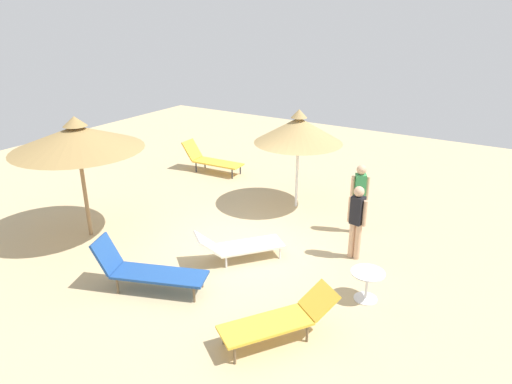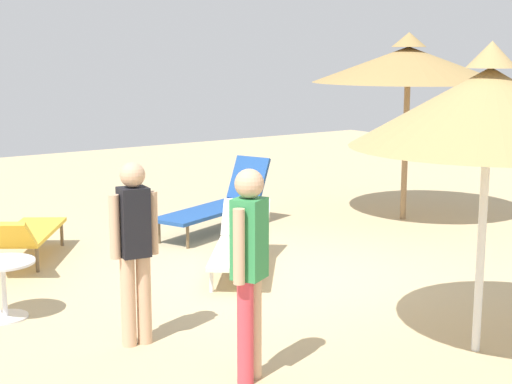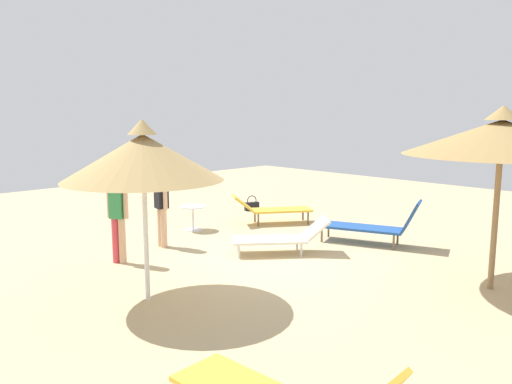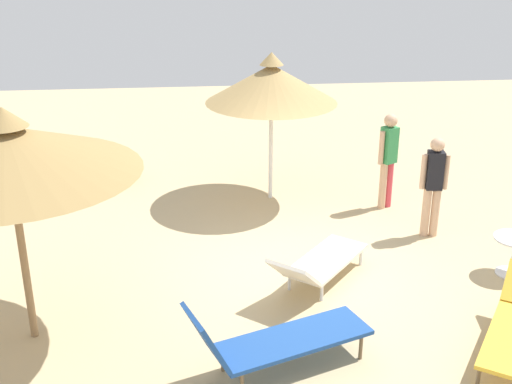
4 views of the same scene
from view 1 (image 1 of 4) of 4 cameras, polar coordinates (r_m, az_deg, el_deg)
The scene contains 10 objects.
ground at distance 10.57m, azimuth -1.96°, elevation -6.99°, with size 24.00×24.00×0.10m, color tan.
parasol_umbrella_near_right at distance 10.96m, azimuth -21.26°, elevation 6.28°, with size 2.90×2.90×2.86m.
parasol_umbrella_center at distance 12.00m, azimuth 5.28°, elevation 7.63°, with size 2.31×2.31×2.66m.
lounge_chair_far_left at distance 9.11m, azimuth -13.50°, elevation -9.28°, with size 1.30×2.18×0.99m.
lounge_chair_edge at distance 15.24m, azimuth -5.65°, elevation 4.04°, with size 0.72×2.09×0.95m.
lounge_chair_near_left at distance 9.89m, azimuth -2.22°, elevation -6.61°, with size 1.83×1.65×0.71m.
lounge_chair_far_right at distance 7.70m, azimuth 3.03°, elevation -15.36°, with size 1.95×1.59×0.74m.
person_standing_back at distance 11.07m, azimuth 12.65°, elevation -0.35°, with size 0.31×0.39×1.70m.
person_standing_front at distance 9.92m, azimuth 12.33°, elevation -3.21°, with size 0.25×0.43×1.64m.
side_table_round at distance 8.82m, azimuth 13.57°, elevation -10.60°, with size 0.62×0.62×0.58m.
Camera 1 is at (-7.68, -5.19, 5.02)m, focal length 32.38 mm.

